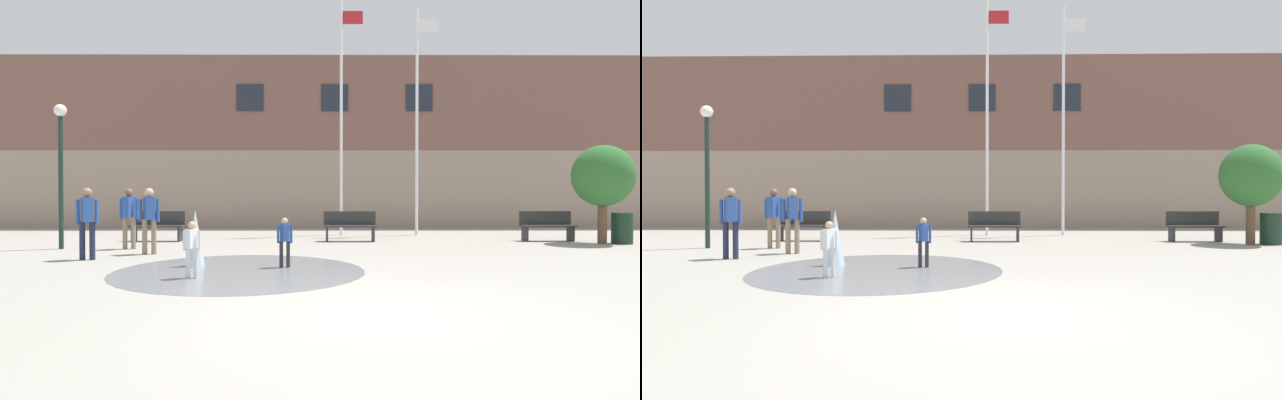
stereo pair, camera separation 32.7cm
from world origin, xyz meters
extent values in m
plane|color=#9E998E|center=(0.00, 0.00, 0.00)|extent=(100.00, 100.00, 0.00)
cube|color=gray|center=(0.00, 17.65, 1.62)|extent=(36.00, 6.00, 3.23)
cube|color=brown|center=(0.00, 17.65, 5.21)|extent=(36.00, 6.00, 3.95)
cube|color=#1E232D|center=(-3.50, 14.63, 5.40)|extent=(1.10, 0.06, 1.10)
cube|color=#1E232D|center=(0.00, 14.63, 5.40)|extent=(1.10, 0.06, 1.10)
cube|color=#1E232D|center=(3.50, 14.63, 5.40)|extent=(1.10, 0.06, 1.10)
cylinder|color=gray|center=(-2.20, 3.41, 0.00)|extent=(4.73, 4.73, 0.01)
cone|color=silver|center=(-3.18, 3.99, 0.57)|extent=(0.38, 0.38, 1.14)
cube|color=#28282D|center=(-6.30, 9.15, 0.22)|extent=(0.06, 0.40, 0.44)
cube|color=#28282D|center=(-4.90, 9.15, 0.22)|extent=(0.06, 0.40, 0.44)
cube|color=#2D2D2D|center=(-5.60, 9.15, 0.47)|extent=(1.60, 0.44, 0.05)
cube|color=#2D2D2D|center=(-5.60, 9.35, 0.70)|extent=(1.60, 0.04, 0.42)
cube|color=#28282D|center=(-0.43, 9.07, 0.22)|extent=(0.06, 0.40, 0.44)
cube|color=#28282D|center=(0.97, 9.07, 0.22)|extent=(0.06, 0.40, 0.44)
cube|color=#2D2D2D|center=(0.27, 9.07, 0.47)|extent=(1.60, 0.44, 0.05)
cube|color=#2D2D2D|center=(0.27, 9.27, 0.70)|extent=(1.60, 0.04, 0.42)
cube|color=#28282D|center=(5.62, 9.14, 0.22)|extent=(0.06, 0.40, 0.44)
cube|color=#28282D|center=(7.02, 9.14, 0.22)|extent=(0.06, 0.40, 0.44)
cube|color=#2D2D2D|center=(6.32, 9.14, 0.47)|extent=(1.60, 0.44, 0.05)
cube|color=#2D2D2D|center=(6.32, 9.34, 0.70)|extent=(1.60, 0.04, 0.42)
cylinder|color=#1E233D|center=(-5.91, 4.97, 0.42)|extent=(0.12, 0.12, 0.84)
cylinder|color=#1E233D|center=(-5.69, 4.97, 0.42)|extent=(0.12, 0.12, 0.84)
cube|color=#284C9E|center=(-5.80, 4.97, 1.11)|extent=(0.36, 0.39, 0.54)
sphere|color=#997051|center=(-5.80, 4.97, 1.48)|extent=(0.21, 0.21, 0.21)
cylinder|color=#284C9E|center=(-6.01, 4.97, 1.05)|extent=(0.08, 0.08, 0.55)
cylinder|color=#284C9E|center=(-5.59, 4.97, 1.05)|extent=(0.08, 0.08, 0.55)
cylinder|color=#28282D|center=(-1.44, 3.82, 0.26)|extent=(0.07, 0.07, 0.52)
cylinder|color=#28282D|center=(-1.30, 3.82, 0.26)|extent=(0.07, 0.07, 0.52)
cube|color=#284C9E|center=(-1.37, 3.82, 0.69)|extent=(0.20, 0.24, 0.33)
sphere|color=tan|center=(-1.37, 3.82, 0.92)|extent=(0.13, 0.13, 0.13)
cylinder|color=#284C9E|center=(-1.50, 3.82, 0.65)|extent=(0.05, 0.05, 0.34)
cylinder|color=#284C9E|center=(-1.24, 3.82, 0.65)|extent=(0.05, 0.05, 0.34)
cylinder|color=silver|center=(-2.96, 2.58, 0.26)|extent=(0.07, 0.07, 0.52)
cylinder|color=silver|center=(-2.82, 2.58, 0.26)|extent=(0.07, 0.07, 0.52)
cube|color=white|center=(-2.89, 2.58, 0.69)|extent=(0.22, 0.24, 0.33)
sphere|color=tan|center=(-2.89, 2.58, 0.92)|extent=(0.13, 0.13, 0.13)
cylinder|color=white|center=(-3.02, 2.58, 0.65)|extent=(0.05, 0.05, 0.34)
cylinder|color=white|center=(-2.76, 2.58, 0.65)|extent=(0.05, 0.05, 0.34)
cylinder|color=#89755B|center=(-4.88, 5.97, 0.42)|extent=(0.12, 0.12, 0.84)
cylinder|color=#89755B|center=(-4.66, 5.97, 0.42)|extent=(0.12, 0.12, 0.84)
cube|color=#284C9E|center=(-4.77, 5.97, 1.11)|extent=(0.35, 0.39, 0.54)
sphere|color=tan|center=(-4.77, 5.97, 1.48)|extent=(0.21, 0.21, 0.21)
cylinder|color=#284C9E|center=(-4.98, 5.97, 1.05)|extent=(0.08, 0.08, 0.55)
cylinder|color=#284C9E|center=(-4.56, 5.97, 1.05)|extent=(0.08, 0.08, 0.55)
cylinder|color=#89755B|center=(-5.78, 7.09, 0.42)|extent=(0.12, 0.12, 0.84)
cylinder|color=#89755B|center=(-5.56, 7.09, 0.42)|extent=(0.12, 0.12, 0.84)
cube|color=#284C9E|center=(-5.67, 7.09, 1.11)|extent=(0.28, 0.38, 0.54)
sphere|color=brown|center=(-5.67, 7.09, 1.48)|extent=(0.21, 0.21, 0.21)
cylinder|color=#284C9E|center=(-5.88, 7.09, 1.05)|extent=(0.08, 0.08, 0.55)
cylinder|color=#284C9E|center=(-5.46, 7.09, 1.05)|extent=(0.08, 0.08, 0.55)
cylinder|color=silver|center=(0.11, 11.36, 4.09)|extent=(0.10, 0.10, 8.19)
cube|color=#B21E23|center=(0.51, 11.36, 7.56)|extent=(0.70, 0.02, 0.45)
cylinder|color=silver|center=(2.75, 11.36, 3.95)|extent=(0.10, 0.10, 7.90)
cube|color=silver|center=(3.15, 11.36, 7.27)|extent=(0.70, 0.02, 0.45)
cylinder|color=#192D23|center=(-7.47, 7.12, 1.74)|extent=(0.12, 0.12, 3.48)
sphere|color=white|center=(-7.47, 7.12, 3.64)|extent=(0.32, 0.32, 0.32)
cylinder|color=#193323|center=(8.13, 8.37, 0.45)|extent=(0.56, 0.56, 0.90)
cylinder|color=brown|center=(7.53, 8.33, 0.55)|extent=(0.24, 0.24, 1.09)
ellipsoid|color=#2D662D|center=(7.53, 8.33, 1.97)|extent=(1.66, 1.66, 1.77)
camera|label=1|loc=(-0.74, -6.01, 1.48)|focal=28.00mm
camera|label=2|loc=(-0.41, -6.01, 1.48)|focal=28.00mm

